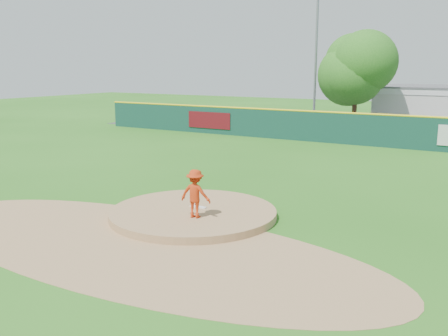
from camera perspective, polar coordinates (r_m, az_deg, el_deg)
The scene contains 11 objects.
ground at distance 16.62m, azimuth -3.54°, elevation -5.58°, with size 120.00×120.00×0.00m, color #286B19.
pitchers_mound at distance 16.62m, azimuth -3.54°, elevation -5.58°, with size 5.50×5.50×0.50m, color #9E774C.
pitching_rubber at distance 16.78m, azimuth -2.97°, elevation -4.45°, with size 0.60×0.15×0.04m, color white.
infield_dirt_arc at distance 14.37m, azimuth -10.34°, elevation -8.51°, with size 15.40×15.40×0.01m, color #9E774C.
parking_lot at distance 41.39m, azimuth 18.00°, elevation 4.19°, with size 44.00×16.00×0.02m, color #38383A.
pitcher at distance 15.51m, azimuth -3.30°, elevation -2.94°, with size 0.98×0.57×1.52m, color red.
fence_banners at distance 33.13m, azimuth 11.22°, elevation 4.57°, with size 21.13×0.04×1.20m.
playground_slide at distance 42.60m, azimuth -1.12°, elevation 5.85°, with size 0.87×2.44×1.34m.
outfield_fence at distance 32.60m, azimuth 14.55°, elevation 4.47°, with size 40.00×0.14×2.07m.
deciduous_tree at distance 39.66m, azimuth 14.89°, elevation 10.66°, with size 5.60×5.60×7.36m.
light_pole_left at distance 42.83m, azimuth 10.48°, elevation 12.89°, with size 1.75×0.25×11.00m.
Camera 1 is at (8.97, -13.11, 4.88)m, focal length 40.00 mm.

